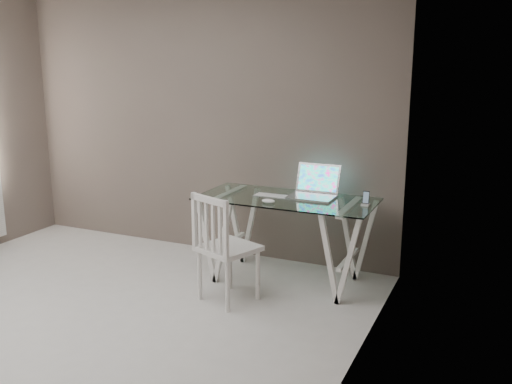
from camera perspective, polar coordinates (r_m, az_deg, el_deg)
room at (r=3.91m, az=-23.19°, el=9.42°), size 4.50×4.52×2.71m
desk at (r=4.94m, az=3.03°, el=-4.71°), size 1.50×0.70×0.75m
chair at (r=4.48m, az=-3.48°, el=-5.18°), size 0.52×0.52×0.89m
laptop at (r=4.92m, az=5.86°, el=0.29°), size 0.38×0.36×0.26m
keyboard at (r=4.90m, az=1.57°, el=-0.38°), size 0.31×0.13×0.01m
mouse at (r=4.67m, az=1.24°, el=-0.91°), size 0.11×0.07×0.04m
phone_dock at (r=4.68m, az=10.91°, el=-0.94°), size 0.06×0.06×0.12m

